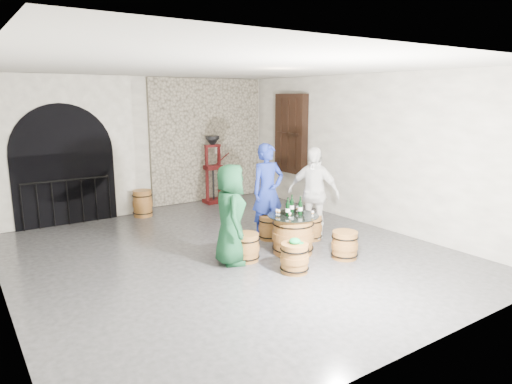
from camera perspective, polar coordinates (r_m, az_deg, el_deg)
ground at (r=8.28m, az=-3.90°, el=-7.42°), size 8.00×8.00×0.00m
wall_back at (r=11.51m, az=-14.21°, el=5.85°), size 8.00×0.00×8.00m
wall_front at (r=4.93m, az=20.11°, el=-2.08°), size 8.00×0.00×8.00m
wall_right at (r=10.11m, az=13.41°, el=5.11°), size 0.00×8.00×8.00m
ceiling at (r=7.83m, az=-4.23°, el=15.28°), size 8.00×8.00×0.00m
stone_facing_panel at (r=12.19m, az=-6.11°, el=6.46°), size 3.20×0.12×3.18m
arched_opening at (r=10.75m, az=-23.27°, el=4.77°), size 3.10×0.60×3.19m
shuttered_window at (r=11.75m, az=4.35°, el=7.28°), size 0.23×1.10×2.00m
barrel_table at (r=8.10m, az=4.65°, el=-5.30°), size 0.90×0.90×0.70m
barrel_stool_left at (r=7.75m, az=-1.26°, el=-6.92°), size 0.46×0.46×0.47m
barrel_stool_far at (r=8.90m, az=1.77°, el=-4.43°), size 0.46×0.46×0.47m
barrel_stool_right at (r=8.94m, az=6.82°, el=-4.42°), size 0.46×0.46×0.47m
barrel_stool_near_right at (r=8.00m, az=11.03°, el=-6.53°), size 0.46×0.46×0.47m
barrel_stool_near_left at (r=7.28m, az=4.84°, el=-8.22°), size 0.46×0.46×0.47m
green_cap at (r=7.19m, az=4.91°, el=-6.15°), size 0.23×0.18×0.10m
person_green at (r=7.47m, az=-3.19°, el=-2.85°), size 0.80×0.96×1.67m
person_blue at (r=8.83m, az=1.47°, el=0.08°), size 0.72×0.51×1.86m
person_white at (r=8.89m, az=7.17°, el=-0.13°), size 0.86×1.14×1.80m
wine_bottle_left at (r=7.92m, az=4.00°, el=-2.07°), size 0.08×0.08×0.32m
wine_bottle_center at (r=8.03m, az=5.56°, el=-1.90°), size 0.08×0.08×0.32m
wine_bottle_right at (r=8.15m, az=4.50°, el=-1.68°), size 0.08×0.08×0.32m
tasting_glass_a at (r=7.81m, az=4.26°, el=-2.90°), size 0.05×0.05×0.10m
tasting_glass_b at (r=8.24m, az=5.51°, el=-2.13°), size 0.05×0.05×0.10m
tasting_glass_c at (r=8.01m, az=2.63°, el=-2.51°), size 0.05×0.05×0.10m
tasting_glass_d at (r=8.27m, az=5.19°, el=-2.08°), size 0.05×0.05×0.10m
tasting_glass_e at (r=7.95m, az=7.09°, el=-2.69°), size 0.05×0.05×0.10m
tasting_glass_f at (r=7.98m, az=2.88°, el=-2.55°), size 0.05×0.05×0.10m
side_barrel at (r=10.88m, az=-13.99°, el=-1.39°), size 0.46×0.46×0.62m
corking_press at (r=11.84m, az=-5.40°, el=3.47°), size 0.72×0.40×1.74m
control_box at (r=12.26m, az=-4.87°, el=5.34°), size 0.18×0.10×0.22m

